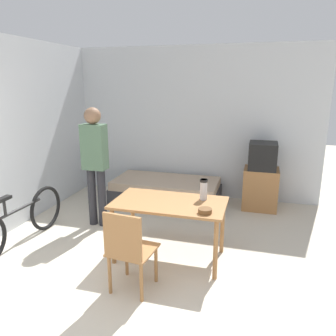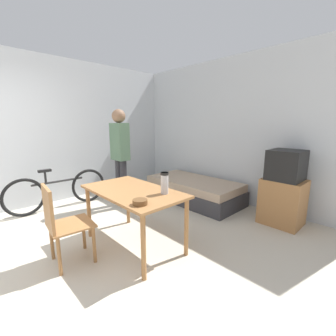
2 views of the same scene
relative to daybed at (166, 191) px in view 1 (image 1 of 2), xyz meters
name	(u,v)px [view 1 (image 1 of 2)]	position (x,y,z in m)	size (l,w,h in m)	color
ground_plane	(75,334)	(0.14, -3.26, -0.20)	(20.00, 20.00, 0.00)	beige
wall_back	(182,123)	(0.14, 0.58, 1.15)	(4.92, 0.06, 2.70)	silver
wall_left	(17,134)	(-1.85, -1.36, 1.15)	(0.06, 4.80, 2.70)	silver
daybed	(166,191)	(0.00, 0.00, 0.00)	(1.86, 0.93, 0.42)	#333338
tv	(261,178)	(1.60, 0.16, 0.33)	(0.56, 0.49, 1.13)	#9E6B3D
dining_table	(170,208)	(0.57, -1.82, 0.43)	(1.31, 0.73, 0.72)	#9E6B3D
wooden_chair	(128,248)	(0.37, -2.60, 0.29)	(0.47, 0.47, 0.89)	#9E6B3D
bicycle	(19,222)	(-1.37, -2.07, 0.13)	(0.10, 1.72, 0.73)	black
person_standing	(95,158)	(-0.71, -1.19, 0.82)	(0.34, 0.23, 1.74)	#28282D
thermos_flask	(204,188)	(0.94, -1.64, 0.65)	(0.09, 0.09, 0.25)	#B7B7BC
mate_bowl	(205,211)	(1.03, -2.05, 0.54)	(0.15, 0.15, 0.05)	brown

